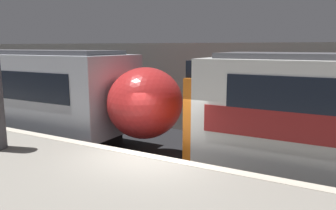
# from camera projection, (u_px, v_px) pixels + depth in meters

# --- Properties ---
(ground_plane) EXTENTS (120.00, 120.00, 0.00)m
(ground_plane) POSITION_uv_depth(u_px,v_px,m) (151.00, 195.00, 8.59)
(ground_plane) COLOR black
(station_rear_barrier) EXTENTS (50.00, 0.15, 4.00)m
(station_rear_barrier) POSITION_uv_depth(u_px,v_px,m) (232.00, 91.00, 13.88)
(station_rear_barrier) COLOR #9E998E
(station_rear_barrier) RESTS_ON ground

